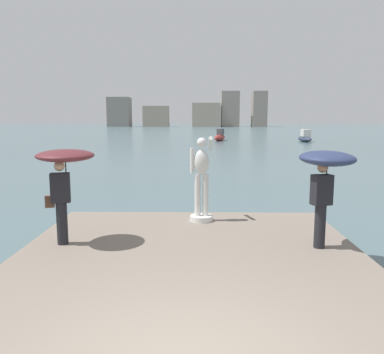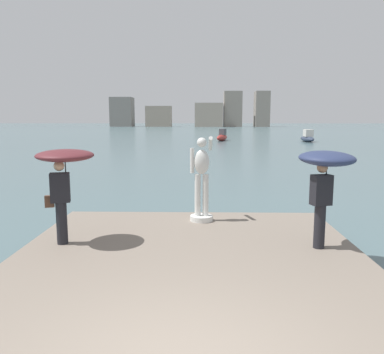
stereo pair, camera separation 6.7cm
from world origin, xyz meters
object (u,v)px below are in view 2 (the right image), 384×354
object	(u,v)px
boat_far	(222,137)
boat_near	(307,137)
statue_white_figure	(202,183)
onlooker_right	(325,169)
onlooker_left	(64,167)

from	to	relation	value
boat_far	boat_near	bearing A→B (deg)	-10.97
boat_near	statue_white_figure	bearing A→B (deg)	-108.27
statue_white_figure	onlooker_right	bearing A→B (deg)	-39.73
boat_far	statue_white_figure	bearing A→B (deg)	-93.67
onlooker_right	statue_white_figure	bearing A→B (deg)	140.27
onlooker_right	onlooker_left	bearing A→B (deg)	178.47
onlooker_left	boat_near	xyz separation A→B (m)	(16.44, 43.19, -1.44)
boat_near	onlooker_right	bearing A→B (deg)	-104.50
onlooker_left	boat_far	size ratio (longest dim) A/B	0.43
boat_far	onlooker_left	bearing A→B (deg)	-97.04
onlooker_left	boat_near	size ratio (longest dim) A/B	0.41
statue_white_figure	boat_near	world-z (taller)	statue_white_figure
statue_white_figure	onlooker_right	distance (m)	3.22
onlooker_left	statue_white_figure	bearing A→B (deg)	33.84
onlooker_left	onlooker_right	size ratio (longest dim) A/B	1.00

